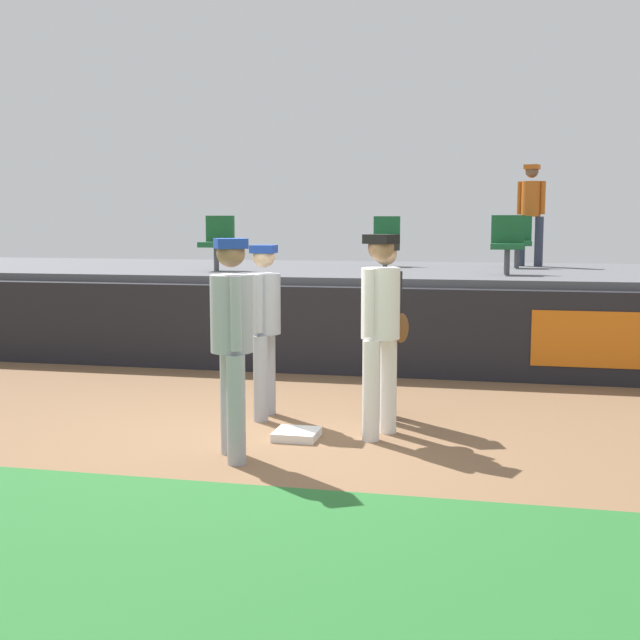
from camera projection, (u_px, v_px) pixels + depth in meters
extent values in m
plane|color=brown|center=(269.00, 441.00, 7.61)|extent=(60.00, 60.00, 0.00)
cube|color=#26662B|center=(148.00, 553.00, 5.03)|extent=(18.00, 2.80, 0.01)
cube|color=white|center=(297.00, 434.00, 7.70)|extent=(0.40, 0.40, 0.08)
cylinder|color=white|center=(388.00, 385.00, 7.87)|extent=(0.16, 0.16, 0.93)
cylinder|color=white|center=(371.00, 391.00, 7.58)|extent=(0.16, 0.16, 0.93)
cylinder|color=white|center=(381.00, 303.00, 7.63)|extent=(0.46, 0.46, 0.66)
sphere|color=#8C6647|center=(381.00, 248.00, 7.57)|extent=(0.24, 0.24, 0.24)
cube|color=black|center=(381.00, 239.00, 7.56)|extent=(0.33, 0.33, 0.09)
cylinder|color=white|center=(392.00, 299.00, 7.81)|extent=(0.10, 0.10, 0.61)
cylinder|color=white|center=(369.00, 303.00, 7.45)|extent=(0.10, 0.10, 0.61)
ellipsoid|color=brown|center=(401.00, 328.00, 7.79)|extent=(0.18, 0.23, 0.28)
cylinder|color=#9EA3AD|center=(229.00, 402.00, 7.16)|extent=(0.16, 0.16, 0.92)
cylinder|color=#9EA3AD|center=(236.00, 410.00, 6.84)|extent=(0.16, 0.16, 0.92)
cylinder|color=#9EA3AD|center=(231.00, 314.00, 6.91)|extent=(0.48, 0.48, 0.65)
sphere|color=#8C6647|center=(231.00, 253.00, 6.85)|extent=(0.24, 0.24, 0.24)
cube|color=#193899|center=(231.00, 243.00, 6.84)|extent=(0.34, 0.34, 0.08)
cylinder|color=#9EA3AD|center=(227.00, 309.00, 7.11)|extent=(0.09, 0.09, 0.61)
cylinder|color=#9EA3AD|center=(236.00, 314.00, 6.70)|extent=(0.09, 0.09, 0.61)
cylinder|color=#9EA3AD|center=(268.00, 373.00, 8.64)|extent=(0.15, 0.15, 0.87)
cylinder|color=#9EA3AD|center=(261.00, 379.00, 8.33)|extent=(0.15, 0.15, 0.87)
cylinder|color=#9EA3AD|center=(264.00, 304.00, 8.40)|extent=(0.35, 0.35, 0.62)
sphere|color=beige|center=(264.00, 256.00, 8.34)|extent=(0.23, 0.23, 0.23)
cube|color=#193899|center=(264.00, 249.00, 8.33)|extent=(0.25, 0.25, 0.08)
cylinder|color=#9EA3AD|center=(269.00, 300.00, 8.60)|extent=(0.09, 0.09, 0.58)
cylinder|color=#9EA3AD|center=(259.00, 304.00, 8.20)|extent=(0.09, 0.09, 0.58)
cylinder|color=#4C4C51|center=(382.00, 373.00, 8.61)|extent=(0.15, 0.15, 0.89)
cylinder|color=#4C4C51|center=(387.00, 379.00, 8.29)|extent=(0.15, 0.15, 0.89)
cylinder|color=black|center=(385.00, 302.00, 8.37)|extent=(0.43, 0.43, 0.63)
sphere|color=beige|center=(386.00, 254.00, 8.31)|extent=(0.23, 0.23, 0.23)
cube|color=black|center=(386.00, 246.00, 8.30)|extent=(0.31, 0.31, 0.08)
cylinder|color=black|center=(382.00, 298.00, 8.57)|extent=(0.09, 0.09, 0.59)
cylinder|color=black|center=(389.00, 302.00, 8.16)|extent=(0.09, 0.09, 0.59)
cube|color=black|center=(342.00, 331.00, 10.90)|extent=(18.00, 0.24, 1.16)
cube|color=orange|center=(594.00, 340.00, 10.10)|extent=(1.50, 0.02, 0.70)
cube|color=#59595E|center=(372.00, 307.00, 13.39)|extent=(18.00, 4.80, 1.27)
cylinder|color=#4C4C51|center=(216.00, 258.00, 12.61)|extent=(0.08, 0.08, 0.40)
cube|color=#19592D|center=(216.00, 245.00, 12.59)|extent=(0.45, 0.44, 0.08)
cube|color=#19592D|center=(220.00, 229.00, 12.74)|extent=(0.45, 0.06, 0.40)
cylinder|color=#4C4C51|center=(385.00, 255.00, 13.85)|extent=(0.08, 0.08, 0.40)
cube|color=#19592D|center=(385.00, 243.00, 13.82)|extent=(0.45, 0.44, 0.08)
cube|color=#19592D|center=(387.00, 228.00, 13.98)|extent=(0.45, 0.06, 0.40)
cylinder|color=#4C4C51|center=(517.00, 256.00, 13.38)|extent=(0.08, 0.08, 0.40)
cube|color=#19592D|center=(517.00, 243.00, 13.36)|extent=(0.46, 0.44, 0.08)
cube|color=#19592D|center=(517.00, 228.00, 13.51)|extent=(0.46, 0.06, 0.40)
cylinder|color=#4C4C51|center=(507.00, 261.00, 11.67)|extent=(0.08, 0.08, 0.40)
cube|color=#19592D|center=(507.00, 246.00, 11.65)|extent=(0.46, 0.44, 0.08)
cube|color=#19592D|center=(508.00, 229.00, 11.80)|extent=(0.46, 0.06, 0.40)
cylinder|color=#33384C|center=(539.00, 242.00, 13.84)|extent=(0.14, 0.14, 0.83)
cylinder|color=#33384C|center=(521.00, 241.00, 13.99)|extent=(0.14, 0.14, 0.83)
cylinder|color=#BF5919|center=(531.00, 199.00, 13.83)|extent=(0.40, 0.40, 0.59)
sphere|color=brown|center=(532.00, 171.00, 13.78)|extent=(0.22, 0.22, 0.22)
cube|color=#BF5919|center=(532.00, 167.00, 13.77)|extent=(0.28, 0.28, 0.08)
cylinder|color=#BF5919|center=(543.00, 198.00, 13.74)|extent=(0.09, 0.09, 0.55)
cylinder|color=#BF5919|center=(520.00, 198.00, 13.92)|extent=(0.09, 0.09, 0.55)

